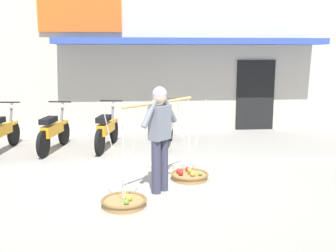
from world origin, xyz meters
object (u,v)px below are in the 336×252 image
at_px(motorcycle_nearest_shop, 1,132).
at_px(motorcycle_second_in_row, 53,131).
at_px(motorcycle_third_in_row, 107,130).
at_px(fruit_vendor, 160,132).
at_px(motorcycle_end_of_row, 168,127).
at_px(fruit_basket_right_side, 189,175).
at_px(fruit_basket_left_side, 124,201).

height_order(motorcycle_nearest_shop, motorcycle_second_in_row, same).
distance_m(motorcycle_nearest_shop, motorcycle_third_in_row, 2.33).
relative_size(fruit_vendor, motorcycle_end_of_row, 0.94).
relative_size(fruit_basket_right_side, motorcycle_nearest_shop, 0.80).
bearing_deg(motorcycle_nearest_shop, fruit_vendor, -41.08).
bearing_deg(fruit_vendor, fruit_basket_left_side, -134.65).
relative_size(fruit_basket_left_side, motorcycle_second_in_row, 0.81).
height_order(fruit_vendor, fruit_basket_left_side, fruit_vendor).
xyz_separation_m(motorcycle_third_in_row, motorcycle_end_of_row, (1.45, 0.19, 0.00)).
xyz_separation_m(motorcycle_second_in_row, motorcycle_third_in_row, (1.19, 0.09, 0.00)).
xyz_separation_m(fruit_vendor, motorcycle_third_in_row, (-1.01, 3.00, -0.52)).
bearing_deg(fruit_basket_left_side, motorcycle_third_in_row, 97.11).
relative_size(fruit_vendor, motorcycle_second_in_row, 0.94).
bearing_deg(motorcycle_second_in_row, motorcycle_end_of_row, 6.18).
bearing_deg(motorcycle_third_in_row, motorcycle_nearest_shop, -177.92).
bearing_deg(motorcycle_second_in_row, motorcycle_nearest_shop, 179.67).
distance_m(fruit_vendor, motorcycle_end_of_row, 3.26).
height_order(motorcycle_nearest_shop, motorcycle_end_of_row, same).
bearing_deg(motorcycle_second_in_row, fruit_basket_right_side, -40.14).
xyz_separation_m(fruit_basket_left_side, motorcycle_second_in_row, (-1.64, 3.48, 0.38)).
distance_m(fruit_basket_left_side, motorcycle_second_in_row, 3.86).
distance_m(fruit_basket_right_side, motorcycle_third_in_row, 2.92).
height_order(fruit_vendor, motorcycle_end_of_row, fruit_vendor).
bearing_deg(motorcycle_end_of_row, motorcycle_second_in_row, -173.82).
bearing_deg(motorcycle_third_in_row, fruit_vendor, -71.34).
bearing_deg(motorcycle_third_in_row, motorcycle_end_of_row, 7.64).
relative_size(motorcycle_nearest_shop, motorcycle_third_in_row, 1.01).
relative_size(motorcycle_third_in_row, motorcycle_end_of_row, 1.00).
distance_m(fruit_vendor, motorcycle_nearest_shop, 4.46).
xyz_separation_m(motorcycle_nearest_shop, motorcycle_second_in_row, (1.14, -0.01, 0.00)).
relative_size(fruit_vendor, fruit_basket_right_side, 1.17).
xyz_separation_m(motorcycle_second_in_row, motorcycle_end_of_row, (2.64, 0.29, 0.00)).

